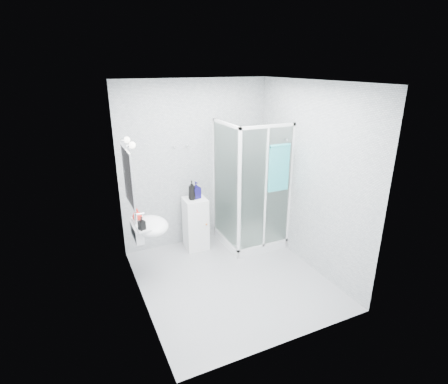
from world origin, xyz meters
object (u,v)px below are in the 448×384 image
storage_cabinet (196,224)px  shower_enclosure (248,219)px  shampoo_bottle_a (192,190)px  wall_basin (149,227)px  soap_dispenser_black (142,223)px  shampoo_bottle_b (196,190)px  hand_towel (279,167)px  soap_dispenser_orange (137,214)px

storage_cabinet → shower_enclosure: bearing=-16.2°
shampoo_bottle_a → wall_basin: bearing=-144.4°
shampoo_bottle_a → soap_dispenser_black: size_ratio=1.79×
shampoo_bottle_b → shampoo_bottle_a: bearing=-159.5°
wall_basin → shampoo_bottle_a: shampoo_bottle_a is taller
hand_towel → wall_basin: bearing=177.5°
storage_cabinet → shampoo_bottle_a: 0.57m
hand_towel → soap_dispenser_black: size_ratio=4.15×
storage_cabinet → soap_dispenser_orange: soap_dispenser_orange is taller
shower_enclosure → soap_dispenser_black: size_ratio=11.95×
shower_enclosure → storage_cabinet: size_ratio=2.39×
wall_basin → soap_dispenser_orange: 0.22m
storage_cabinet → shampoo_bottle_b: bearing=43.5°
wall_basin → shampoo_bottle_b: size_ratio=2.13×
hand_towel → shampoo_bottle_b: hand_towel is taller
storage_cabinet → shampoo_bottle_a: size_ratio=2.79×
soap_dispenser_orange → soap_dispenser_black: soap_dispenser_black is taller
storage_cabinet → shampoo_bottle_a: shampoo_bottle_a is taller
hand_towel → shampoo_bottle_b: 1.31m
shampoo_bottle_b → soap_dispenser_black: shampoo_bottle_b is taller
shampoo_bottle_a → soap_dispenser_black: 1.21m
wall_basin → hand_towel: size_ratio=0.81×
shampoo_bottle_b → soap_dispenser_black: 1.29m
storage_cabinet → soap_dispenser_black: 1.35m
hand_towel → shampoo_bottle_b: bearing=145.7°
wall_basin → shampoo_bottle_a: 1.02m
shampoo_bottle_b → soap_dispenser_orange: (-1.01, -0.50, -0.02)m
shampoo_bottle_b → soap_dispenser_black: size_ratio=1.57×
shampoo_bottle_b → shower_enclosure: bearing=-21.2°
storage_cabinet → hand_towel: 1.59m
soap_dispenser_orange → soap_dispenser_black: 0.30m
shower_enclosure → soap_dispenser_orange: bearing=-173.6°
shampoo_bottle_a → shower_enclosure: bearing=-17.6°
soap_dispenser_black → hand_towel: bearing=2.7°
soap_dispenser_orange → soap_dispenser_black: (-0.01, -0.30, 0.00)m
storage_cabinet → soap_dispenser_black: (-0.98, -0.77, 0.53)m
soap_dispenser_orange → shampoo_bottle_b: bearing=26.2°
shower_enclosure → soap_dispenser_black: 1.91m
hand_towel → soap_dispenser_black: (-2.04, -0.10, -0.45)m
shower_enclosure → soap_dispenser_black: (-1.77, -0.50, 0.50)m
shower_enclosure → soap_dispenser_orange: 1.85m
shower_enclosure → wall_basin: size_ratio=3.57×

